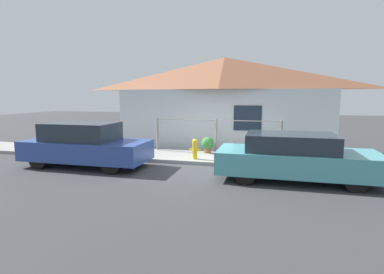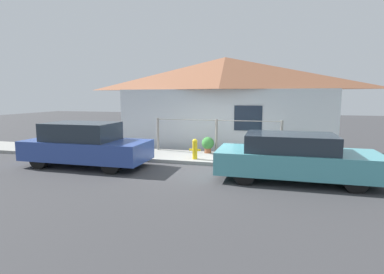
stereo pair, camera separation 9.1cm
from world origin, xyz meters
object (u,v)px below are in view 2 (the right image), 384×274
(car_right, at_px, (294,157))
(potted_plant_near_hydrant, at_px, (208,144))
(car_left, at_px, (85,145))
(fire_hydrant, at_px, (195,148))

(car_right, height_order, potted_plant_near_hydrant, car_right)
(car_left, relative_size, car_right, 0.96)
(car_right, xyz_separation_m, potted_plant_near_hydrant, (-2.95, 2.67, -0.17))
(potted_plant_near_hydrant, bearing_deg, fire_hydrant, -99.48)
(potted_plant_near_hydrant, bearing_deg, car_right, -42.08)
(car_right, xyz_separation_m, fire_hydrant, (-3.15, 1.46, -0.15))
(fire_hydrant, bearing_deg, car_left, -156.36)
(car_left, bearing_deg, potted_plant_near_hydrant, 36.77)
(car_right, bearing_deg, fire_hydrant, 154.96)
(fire_hydrant, bearing_deg, potted_plant_near_hydrant, 80.52)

